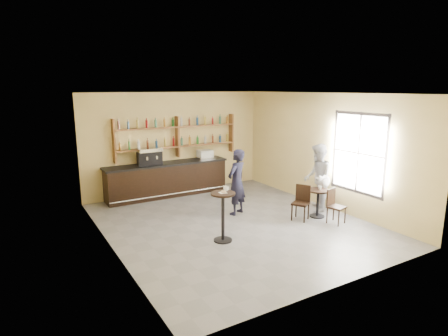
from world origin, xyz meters
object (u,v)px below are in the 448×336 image
espresso_machine (149,156)px  chair_south (337,207)px  pastry_case (205,154)px  bar_counter (167,179)px  cafe_table (318,203)px  patron_second (317,178)px  chair_west (301,203)px  man_main (237,182)px  pedestal_table (223,217)px

espresso_machine → chair_south: espresso_machine is taller
chair_south → pastry_case: bearing=93.0°
bar_counter → chair_south: bar_counter is taller
cafe_table → bar_counter: bearing=124.5°
bar_counter → pastry_case: size_ratio=8.22×
cafe_table → patron_second: bearing=49.9°
bar_counter → chair_west: size_ratio=4.35×
man_main → patron_second: patron_second is taller
chair_west → patron_second: patron_second is taller
pedestal_table → man_main: size_ratio=0.63×
chair_west → chair_south: (0.60, -0.65, -0.01)m
pastry_case → man_main: man_main is taller
espresso_machine → chair_west: bearing=-47.1°
man_main → cafe_table: size_ratio=2.39×
cafe_table → chair_south: 0.61m
pastry_case → chair_west: 3.95m
espresso_machine → man_main: (1.48, -2.57, -0.42)m
espresso_machine → patron_second: 4.95m
chair_west → cafe_table: bearing=54.8°
pedestal_table → cafe_table: (2.94, 0.11, -0.19)m
pedestal_table → patron_second: size_ratio=0.60×
pedestal_table → patron_second: 3.33m
patron_second → espresso_machine: bearing=-92.4°
man_main → chair_west: 1.74m
bar_counter → chair_south: size_ratio=4.49×
pastry_case → chair_south: 4.72m
pedestal_table → patron_second: (3.27, 0.50, 0.38)m
espresso_machine → chair_south: 5.58m
cafe_table → chair_west: (-0.55, 0.05, 0.08)m
espresso_machine → man_main: 3.00m
espresso_machine → cafe_table: size_ratio=0.96×
chair_west → pedestal_table: bearing=-116.1°
bar_counter → espresso_machine: size_ratio=5.52×
chair_west → patron_second: 1.06m
pastry_case → chair_south: bearing=-63.8°
pastry_case → man_main: (-0.40, -2.57, -0.31)m
man_main → chair_south: (1.76, -1.88, -0.45)m
chair_south → patron_second: (0.28, 0.99, 0.50)m
pedestal_table → patron_second: patron_second is taller
pastry_case → cafe_table: pastry_case is taller
patron_second → chair_south: bearing=26.5°
bar_counter → patron_second: (2.97, -3.46, 0.40)m
chair_west → espresso_machine: bearing=-175.2°
bar_counter → espresso_machine: 0.95m
espresso_machine → chair_west: (2.64, -3.80, -0.86)m
pastry_case → espresso_machine: bearing=-170.7°
pastry_case → cafe_table: (1.30, -3.85, -0.83)m
pastry_case → patron_second: (1.63, -3.46, -0.27)m
man_main → cafe_table: (1.71, -1.28, -0.51)m
pedestal_table → chair_west: 2.40m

